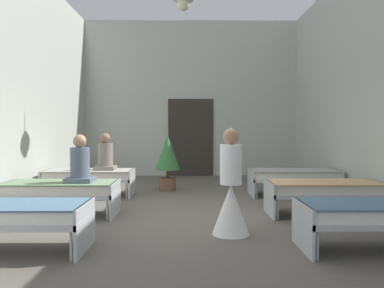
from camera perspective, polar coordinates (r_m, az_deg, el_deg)
The scene contains 12 objects.
ground_plane at distance 6.65m, azimuth 0.07°, elevation -10.94°, with size 7.18×11.69×0.10m, color #59544C.
room_shell at distance 7.90m, azimuth -0.03°, elevation 9.15°, with size 6.98×11.29×4.83m.
bed_left_row_0 at distance 5.16m, azimuth -25.75°, elevation -9.45°, with size 1.90×0.84×0.57m.
bed_right_row_0 at distance 5.22m, azimuth 26.06°, elevation -9.32°, with size 1.90×0.84×0.57m.
bed_left_row_1 at distance 6.90m, azimuth -18.97°, elevation -6.43°, with size 1.90×0.84×0.57m.
bed_right_row_1 at distance 6.95m, azimuth 18.99°, elevation -6.38°, with size 1.90×0.84×0.57m.
bed_left_row_2 at distance 8.71m, azimuth -15.00°, elevation -4.61°, with size 1.90×0.84×0.57m.
bed_right_row_2 at distance 8.74m, azimuth 14.82°, elevation -4.58°, with size 1.90×0.84×0.57m.
nurse_near_aisle at distance 5.40m, azimuth 5.77°, elevation -7.75°, with size 0.52×0.52×1.49m.
patient_seated_primary at distance 8.63m, azimuth -12.71°, elevation -1.78°, with size 0.44×0.44×0.80m.
patient_seated_secondary at distance 6.72m, azimuth -16.27°, elevation -2.94°, with size 0.44×0.44×0.80m.
potted_plant at distance 9.14m, azimuth -3.65°, elevation -1.89°, with size 0.59×0.59×1.33m.
Camera 1 is at (-0.07, -6.47, 1.46)m, focal length 35.98 mm.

